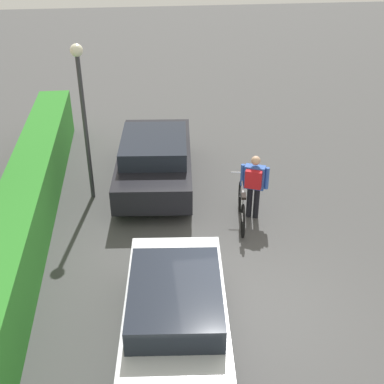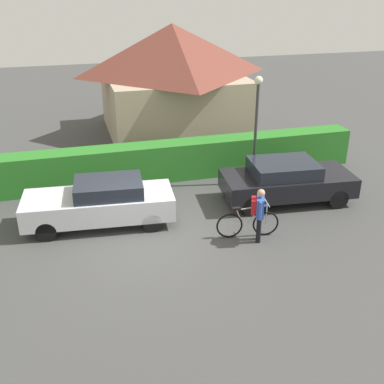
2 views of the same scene
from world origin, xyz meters
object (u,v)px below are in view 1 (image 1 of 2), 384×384
Objects in this scene: parked_car_far at (155,159)px; parked_car_near at (176,330)px; street_lamp at (82,102)px; bicycle at (242,207)px; person_rider at (254,182)px.

parked_car_near is at bearing -179.92° from parked_car_far.
parked_car_far is 2.41m from street_lamp.
parked_car_near reaches higher than bicycle.
parked_car_far is at bearing -73.34° from street_lamp.
parked_car_near is 4.56m from person_rider.
parked_car_near is at bearing 152.21° from person_rider.
parked_car_far is 2.74× the size of person_rider.
bicycle is at bearing -114.57° from street_lamp.
street_lamp is at bearing 65.43° from bicycle.
bicycle is 1.13× the size of person_rider.
person_rider is at bearing -59.39° from bicycle.
parked_car_far is 2.43× the size of bicycle.
parked_car_near is at bearing 154.59° from bicycle.
street_lamp is (5.43, 1.59, 1.76)m from parked_car_near.
parked_car_far is 1.14× the size of street_lamp.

